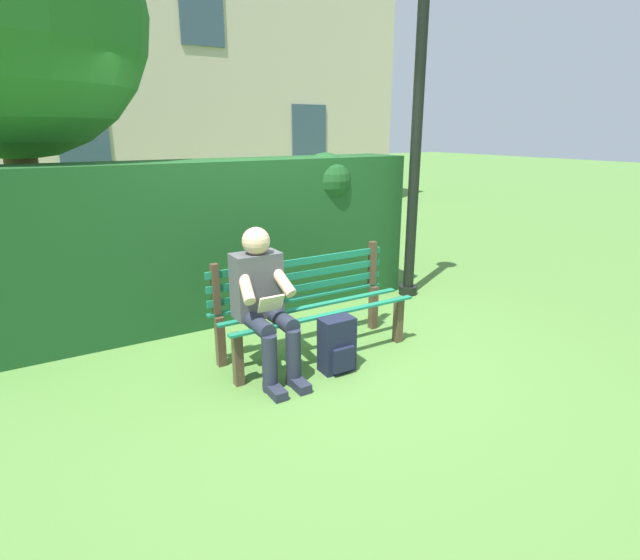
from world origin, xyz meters
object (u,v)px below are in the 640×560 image
object	(u,v)px
backpack	(337,345)
park_bench	(309,302)
person_seated	(263,299)
lamp_post	(418,105)

from	to	relation	value
backpack	park_bench	bearing A→B (deg)	-90.82
person_seated	lamp_post	world-z (taller)	lamp_post
park_bench	backpack	size ratio (longest dim) A/B	3.82
park_bench	lamp_post	xyz separation A→B (m)	(-1.79, -0.74, 1.70)
park_bench	person_seated	bearing A→B (deg)	20.26
park_bench	backpack	distance (m)	0.52
park_bench	backpack	xyz separation A→B (m)	(0.01, 0.47, -0.22)
person_seated	backpack	size ratio (longest dim) A/B	2.60
backpack	lamp_post	world-z (taller)	lamp_post
person_seated	lamp_post	size ratio (longest dim) A/B	0.33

